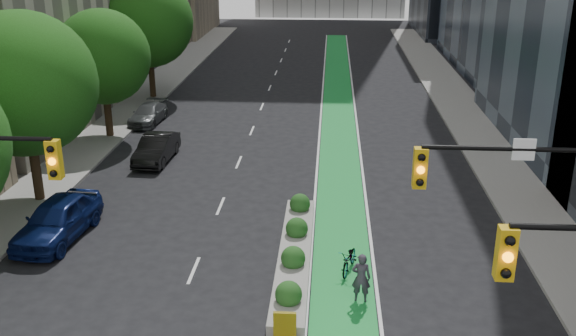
# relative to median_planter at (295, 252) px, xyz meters

# --- Properties ---
(sidewalk_left) EXTENTS (3.60, 90.00, 0.15)m
(sidewalk_left) POSITION_rel_median_planter_xyz_m (-13.00, 17.96, -0.30)
(sidewalk_left) COLOR gray
(sidewalk_left) RESTS_ON ground
(sidewalk_right) EXTENTS (3.60, 90.00, 0.15)m
(sidewalk_right) POSITION_rel_median_planter_xyz_m (10.60, 17.96, -0.30)
(sidewalk_right) COLOR gray
(sidewalk_right) RESTS_ON ground
(bike_lane_paint) EXTENTS (2.20, 70.00, 0.01)m
(bike_lane_paint) POSITION_rel_median_planter_xyz_m (1.80, 22.96, -0.37)
(bike_lane_paint) COLOR green
(bike_lane_paint) RESTS_ON ground
(tree_mid) EXTENTS (6.40, 6.40, 8.78)m
(tree_mid) POSITION_rel_median_planter_xyz_m (-12.20, 4.96, 5.20)
(tree_mid) COLOR black
(tree_mid) RESTS_ON ground
(tree_midfar) EXTENTS (5.60, 5.60, 7.76)m
(tree_midfar) POSITION_rel_median_planter_xyz_m (-12.20, 14.96, 4.57)
(tree_midfar) COLOR black
(tree_midfar) RESTS_ON ground
(tree_far) EXTENTS (6.60, 6.60, 9.00)m
(tree_far) POSITION_rel_median_planter_xyz_m (-12.20, 24.96, 5.32)
(tree_far) COLOR black
(tree_far) RESTS_ON ground
(signal_right) EXTENTS (5.82, 0.51, 7.20)m
(signal_right) POSITION_rel_median_planter_xyz_m (7.47, -6.57, 4.43)
(signal_right) COLOR black
(signal_right) RESTS_ON ground
(median_planter) EXTENTS (1.20, 10.26, 1.10)m
(median_planter) POSITION_rel_median_planter_xyz_m (0.00, 0.00, 0.00)
(median_planter) COLOR gray
(median_planter) RESTS_ON ground
(bicycle) EXTENTS (1.06, 1.88, 0.94)m
(bicycle) POSITION_rel_median_planter_xyz_m (2.07, -0.64, 0.10)
(bicycle) COLOR gray
(bicycle) RESTS_ON ground
(cyclist) EXTENTS (0.68, 0.47, 1.78)m
(cyclist) POSITION_rel_median_planter_xyz_m (2.39, -2.72, 0.52)
(cyclist) COLOR #36323C
(cyclist) RESTS_ON ground
(parked_car_left_near) EXTENTS (2.50, 5.20, 1.71)m
(parked_car_left_near) POSITION_rel_median_planter_xyz_m (-9.73, 1.24, 0.48)
(parked_car_left_near) COLOR #0D1A4E
(parked_car_left_near) RESTS_ON ground
(parked_car_left_mid) EXTENTS (1.72, 4.46, 1.45)m
(parked_car_left_mid) POSITION_rel_median_planter_xyz_m (-8.20, 10.88, 0.35)
(parked_car_left_mid) COLOR black
(parked_car_left_mid) RESTS_ON ground
(parked_car_left_far) EXTENTS (1.99, 4.35, 1.23)m
(parked_car_left_far) POSITION_rel_median_planter_xyz_m (-10.70, 18.28, 0.24)
(parked_car_left_far) COLOR #4F5253
(parked_car_left_far) RESTS_ON ground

